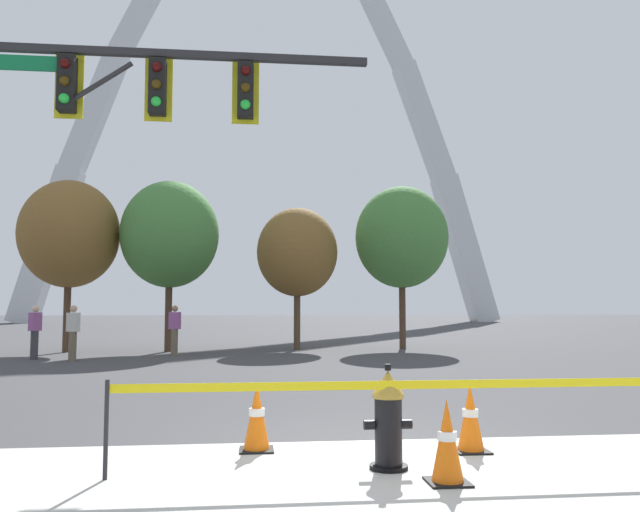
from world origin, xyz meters
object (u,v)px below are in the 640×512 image
traffic_cone_curb_edge (447,442)px  traffic_signal_gantry (88,133)px  monument_arch (264,125)px  pedestrian_walking_left (175,330)px  traffic_cone_mid_sidewalk (257,417)px  fire_hydrant (388,420)px  pedestrian_walking_right (73,332)px  traffic_cone_by_hydrant (470,418)px  pedestrian_standing_center (35,332)px

traffic_cone_curb_edge → traffic_signal_gantry: bearing=132.3°
traffic_signal_gantry → monument_arch: 58.67m
traffic_signal_gantry → pedestrian_walking_left: size_ratio=4.04×
traffic_cone_mid_sidewalk → traffic_signal_gantry: bearing=129.1°
fire_hydrant → pedestrian_walking_right: size_ratio=0.62×
fire_hydrant → traffic_cone_by_hydrant: bearing=30.9°
pedestrian_standing_center → pedestrian_walking_right: same height
traffic_cone_mid_sidewalk → traffic_cone_curb_edge: (1.64, -1.45, 0.00)m
traffic_signal_gantry → pedestrian_walking_right: (-2.47, 8.87, -3.45)m
fire_hydrant → traffic_signal_gantry: 6.83m
fire_hydrant → traffic_cone_curb_edge: size_ratio=1.36×
monument_arch → pedestrian_standing_center: size_ratio=31.33×
traffic_cone_mid_sidewalk → monument_arch: monument_arch is taller
monument_arch → traffic_cone_mid_sidewalk: bearing=-91.2°
traffic_cone_curb_edge → traffic_signal_gantry: (-4.27, 4.70, 3.91)m
fire_hydrant → traffic_cone_by_hydrant: 1.20m
traffic_cone_mid_sidewalk → pedestrian_walking_left: (-2.46, 13.98, 0.46)m
pedestrian_walking_right → traffic_cone_curb_edge: bearing=-63.6°
traffic_cone_curb_edge → pedestrian_standing_center: pedestrian_standing_center is taller
monument_arch → pedestrian_standing_center: monument_arch is taller
pedestrian_walking_right → traffic_cone_mid_sidewalk: bearing=-67.2°
traffic_cone_mid_sidewalk → pedestrian_walking_left: 14.20m
fire_hydrant → traffic_signal_gantry: bearing=132.9°
pedestrian_walking_left → pedestrian_walking_right: size_ratio=1.00×
pedestrian_standing_center → pedestrian_walking_right: (1.29, -0.77, 0.00)m
traffic_signal_gantry → pedestrian_walking_left: traffic_signal_gantry is taller
traffic_cone_by_hydrant → pedestrian_walking_left: (-4.71, 14.27, 0.46)m
monument_arch → pedestrian_walking_left: (-3.69, -45.47, -19.83)m
traffic_cone_curb_edge → traffic_cone_mid_sidewalk: bearing=138.4°
pedestrian_walking_left → pedestrian_walking_right: bearing=-144.8°
traffic_signal_gantry → pedestrian_walking_right: bearing=105.5°
monument_arch → pedestrian_walking_right: size_ratio=31.33×
monument_arch → pedestrian_walking_right: bearing=-97.6°
traffic_signal_gantry → pedestrian_walking_right: 9.83m
pedestrian_walking_left → traffic_signal_gantry: bearing=-91.0°
traffic_cone_curb_edge → traffic_signal_gantry: traffic_signal_gantry is taller
traffic_cone_by_hydrant → pedestrian_standing_center: size_ratio=0.46×
traffic_signal_gantry → traffic_cone_mid_sidewalk: bearing=-50.9°
fire_hydrant → pedestrian_standing_center: 15.76m
traffic_cone_by_hydrant → pedestrian_walking_right: pedestrian_walking_right is taller
traffic_cone_curb_edge → pedestrian_standing_center: size_ratio=0.46×
traffic_cone_by_hydrant → pedestrian_walking_left: bearing=108.3°
fire_hydrant → monument_arch: 63.64m
traffic_signal_gantry → pedestrian_walking_right: traffic_signal_gantry is taller
monument_arch → pedestrian_standing_center: bearing=-99.3°
traffic_cone_by_hydrant → traffic_cone_curb_edge: 1.31m
traffic_cone_curb_edge → monument_arch: size_ratio=0.01×
fire_hydrant → pedestrian_walking_right: 14.48m
traffic_signal_gantry → pedestrian_walking_left: (0.18, 10.74, -3.45)m
traffic_cone_by_hydrant → pedestrian_standing_center: pedestrian_standing_center is taller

